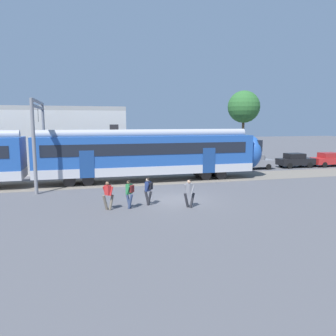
{
  "coord_description": "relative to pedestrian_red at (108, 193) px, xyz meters",
  "views": [
    {
      "loc": [
        -5.66,
        -19.59,
        4.93
      ],
      "look_at": [
        0.39,
        3.26,
        1.6
      ],
      "focal_mm": 35.0,
      "sensor_mm": 36.0,
      "label": 1
    }
  ],
  "objects": [
    {
      "name": "pedestrian_red",
      "position": [
        0.0,
        0.0,
        0.0
      ],
      "size": [
        0.71,
        0.5,
        1.67
      ],
      "color": "#6B6051",
      "rests_on": "ground"
    },
    {
      "name": "parked_car_red",
      "position": [
        25.43,
        12.27,
        -0.18
      ],
      "size": [
        4.02,
        1.8,
        1.54
      ],
      "color": "#B22323",
      "rests_on": "ground"
    },
    {
      "name": "background_building",
      "position": [
        -5.52,
        16.07,
        2.24
      ],
      "size": [
        16.83,
        5.0,
        9.2
      ],
      "color": "beige",
      "rests_on": "ground"
    },
    {
      "name": "ground_plane",
      "position": [
        4.32,
        1.31,
        -0.96
      ],
      "size": [
        160.0,
        160.0,
        0.0
      ],
      "primitive_type": "plane",
      "color": "#515156"
    },
    {
      "name": "pedestrian_grey",
      "position": [
        4.6,
        -0.67,
        0.0
      ],
      "size": [
        0.7,
        0.53,
        1.67
      ],
      "color": "#28282D",
      "rests_on": "ground"
    },
    {
      "name": "pedestrian_navy",
      "position": [
        2.42,
        0.51,
        0.03
      ],
      "size": [
        0.51,
        0.67,
        1.67
      ],
      "color": "#28282D",
      "rests_on": "ground"
    },
    {
      "name": "parked_car_black",
      "position": [
        21.22,
        12.51,
        -0.18
      ],
      "size": [
        4.01,
        1.77,
        1.54
      ],
      "color": "black",
      "rests_on": "ground"
    },
    {
      "name": "track_bed",
      "position": [
        -7.05,
        8.56,
        -0.96
      ],
      "size": [
        80.0,
        4.4,
        0.01
      ],
      "primitive_type": "cube",
      "color": "slate",
      "rests_on": "ground"
    },
    {
      "name": "catenary_gantry",
      "position": [
        -4.46,
        8.56,
        3.35
      ],
      "size": [
        0.24,
        6.64,
        6.53
      ],
      "color": "gray",
      "rests_on": "ground"
    },
    {
      "name": "street_tree_right",
      "position": [
        18.25,
        19.07,
        5.8
      ],
      "size": [
        3.95,
        3.95,
        8.77
      ],
      "color": "brown",
      "rests_on": "ground"
    },
    {
      "name": "parked_car_grey",
      "position": [
        16.15,
        12.45,
        -0.18
      ],
      "size": [
        4.02,
        1.8,
        1.54
      ],
      "color": "gray",
      "rests_on": "ground"
    },
    {
      "name": "pedestrian_green",
      "position": [
        1.22,
        0.01,
        0.03
      ],
      "size": [
        0.5,
        0.68,
        1.67
      ],
      "color": "navy",
      "rests_on": "ground"
    }
  ]
}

